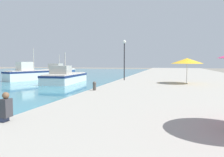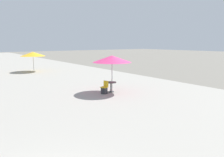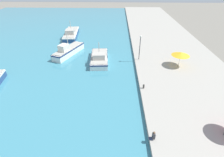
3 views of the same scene
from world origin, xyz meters
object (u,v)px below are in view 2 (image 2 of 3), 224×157
object	(u,v)px
cafe_umbrella_pink	(112,59)
cafe_umbrella_white	(33,54)
cafe_chair_left	(104,89)
cafe_table	(111,85)

from	to	relation	value
cafe_umbrella_pink	cafe_umbrella_white	size ratio (longest dim) A/B	0.93
cafe_umbrella_white	cafe_chair_left	distance (m)	15.32
cafe_umbrella_white	cafe_chair_left	size ratio (longest dim) A/B	3.31
cafe_umbrella_pink	cafe_chair_left	xyz separation A→B (m)	(-0.78, -0.16, -2.10)
cafe_table	cafe_chair_left	size ratio (longest dim) A/B	0.88
cafe_umbrella_pink	cafe_table	world-z (taller)	cafe_umbrella_pink
cafe_umbrella_white	cafe_chair_left	xyz separation A→B (m)	(0.39, -15.20, -1.86)
cafe_table	cafe_chair_left	distance (m)	0.75
cafe_umbrella_white	cafe_table	bearing A→B (deg)	-85.84
cafe_table	cafe_chair_left	bearing A→B (deg)	-165.03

